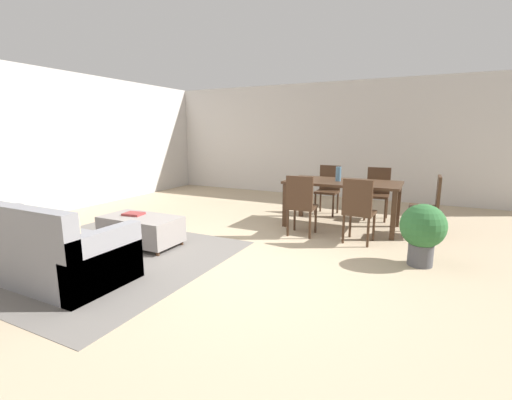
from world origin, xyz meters
name	(u,v)px	position (x,y,z in m)	size (l,w,h in m)	color
ground_plane	(237,265)	(0.00, 0.00, 0.00)	(10.80, 10.80, 0.00)	tan
wall_back	(340,140)	(0.00, 5.00, 1.35)	(9.00, 0.12, 2.70)	beige
wall_left	(32,143)	(-4.50, 0.50, 1.35)	(0.12, 11.00, 2.70)	beige
area_rug	(98,257)	(-1.69, -0.55, 0.00)	(3.00, 2.80, 0.01)	slate
couch	(34,249)	(-1.84, -1.22, 0.29)	(2.19, 0.87, 0.86)	gray
ottoman_table	(141,229)	(-1.55, 0.06, 0.23)	(1.10, 0.58, 0.41)	gray
dining_table	(343,186)	(0.71, 2.26, 0.67)	(1.79, 0.93, 0.76)	#422B1C
dining_chair_near_left	(301,202)	(0.28, 1.45, 0.52)	(0.42, 0.42, 0.92)	#422B1C
dining_chair_near_right	(358,207)	(1.12, 1.45, 0.52)	(0.43, 0.43, 0.92)	#422B1C
dining_chair_far_left	(328,187)	(0.26, 3.11, 0.52)	(0.40, 0.40, 0.92)	#422B1C
dining_chair_far_right	(378,190)	(1.16, 3.11, 0.52)	(0.41, 0.41, 0.92)	#422B1C
dining_chair_head_east	(430,202)	(2.01, 2.28, 0.52)	(0.41, 0.41, 0.92)	#422B1C
vase_centerpiece	(338,174)	(0.64, 2.24, 0.88)	(0.09, 0.09, 0.23)	slate
book_on_ottoman	(134,214)	(-1.69, 0.09, 0.42)	(0.26, 0.20, 0.03)	maroon
potted_plant	(423,230)	(1.94, 0.95, 0.43)	(0.51, 0.51, 0.73)	#4C4C51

